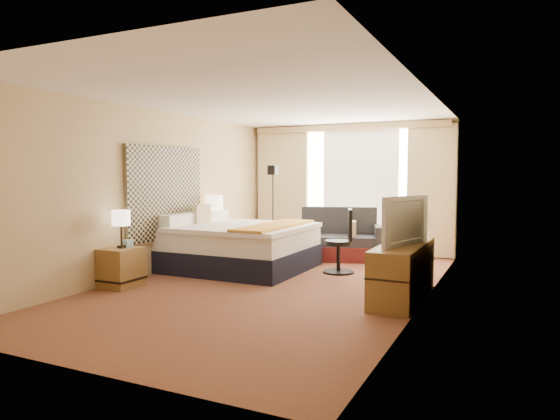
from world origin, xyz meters
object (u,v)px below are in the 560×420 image
at_px(media_dresser, 403,271).
at_px(desk_chair, 342,245).
at_px(television, 398,220).
at_px(nightstand_right, 218,245).
at_px(bed, 239,246).
at_px(floor_lamp, 273,192).
at_px(loveseat, 339,242).
at_px(lamp_left, 121,219).
at_px(lamp_right, 214,203).
at_px(nightstand_left, 121,268).

relative_size(media_dresser, desk_chair, 1.75).
height_order(desk_chair, television, television).
relative_size(nightstand_right, bed, 0.25).
xyz_separation_m(media_dresser, floor_lamp, (-2.98, 2.30, 0.89)).
relative_size(nightstand_right, loveseat, 0.32).
bearing_deg(lamp_left, lamp_right, 90.68).
xyz_separation_m(floor_lamp, television, (2.93, -2.42, -0.23)).
relative_size(lamp_right, television, 0.61).
height_order(media_dresser, desk_chair, desk_chair).
distance_m(nightstand_right, desk_chair, 2.49).
bearing_deg(floor_lamp, media_dresser, -37.66).
distance_m(nightstand_left, desk_chair, 3.38).
distance_m(nightstand_left, media_dresser, 3.85).
height_order(nightstand_right, lamp_left, lamp_left).
bearing_deg(television, floor_lamp, 67.26).
height_order(media_dresser, lamp_right, lamp_right).
bearing_deg(floor_lamp, desk_chair, -31.00).
distance_m(media_dresser, lamp_left, 3.88).
relative_size(nightstand_right, media_dresser, 0.31).
distance_m(nightstand_left, lamp_right, 2.54).
relative_size(bed, lamp_right, 3.36).
relative_size(floor_lamp, television, 1.65).
height_order(floor_lamp, lamp_right, floor_lamp).
distance_m(loveseat, lamp_left, 4.11).
xyz_separation_m(loveseat, lamp_right, (-2.01, -1.12, 0.74)).
height_order(nightstand_left, floor_lamp, floor_lamp).
xyz_separation_m(loveseat, lamp_left, (-1.98, -3.54, 0.64)).
xyz_separation_m(bed, television, (2.84, -0.97, 0.62)).
distance_m(lamp_left, television, 3.75).
distance_m(nightstand_left, television, 3.84).
bearing_deg(bed, media_dresser, -16.38).
bearing_deg(desk_chair, loveseat, 90.43).
xyz_separation_m(bed, loveseat, (1.19, 1.64, -0.07)).
relative_size(desk_chair, lamp_right, 1.58).
height_order(floor_lamp, lamp_left, floor_lamp).
xyz_separation_m(media_dresser, bed, (-2.89, 0.85, 0.04)).
relative_size(floor_lamp, lamp_left, 3.30).
relative_size(nightstand_left, television, 0.52).
bearing_deg(nightstand_right, lamp_left, -89.71).
height_order(desk_chair, lamp_left, lamp_left).
bearing_deg(nightstand_left, lamp_right, 90.38).
xyz_separation_m(bed, lamp_right, (-0.82, 0.52, 0.66)).
xyz_separation_m(media_dresser, loveseat, (-1.70, 2.49, -0.03)).
height_order(bed, loveseat, bed).
distance_m(media_dresser, bed, 3.01).
xyz_separation_m(nightstand_left, desk_chair, (2.47, 2.30, 0.18)).
height_order(nightstand_left, lamp_left, lamp_left).
relative_size(nightstand_right, desk_chair, 0.54).
relative_size(lamp_left, television, 0.50).
height_order(nightstand_right, bed, bed).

